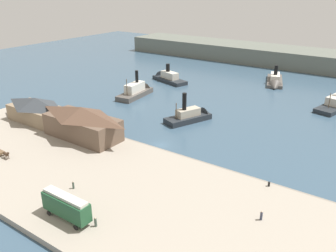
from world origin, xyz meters
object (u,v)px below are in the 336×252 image
Objects in this scene: ferry_shed_customs_shed at (37,109)px; ferry_shed_east_terminal at (82,122)px; pedestrian_at_waters_edge at (73,185)px; ferry_outer_harbor at (192,116)px; ferry_moored_east at (138,91)px; pedestrian_near_east_shed at (261,216)px; mooring_post_center_west at (269,184)px; ferry_departing_north at (166,78)px; horse_cart at (2,153)px; pedestrian_near_cart at (96,222)px; mooring_post_west at (23,108)px; ferry_approaching_east at (275,82)px; street_tram at (66,205)px.

ferry_shed_east_terminal is (19.19, -0.53, 0.63)m from ferry_shed_customs_shed.
ferry_outer_harbor is (-1.71, 46.79, -0.50)m from pedestrian_at_waters_edge.
pedestrian_near_east_shed is at bearing -35.54° from ferry_moored_east.
ferry_shed_east_terminal is at bearing 132.84° from pedestrian_at_waters_edge.
mooring_post_center_west is (30.45, 22.23, -0.26)m from pedestrian_at_waters_edge.
pedestrian_near_east_shed is (68.97, -7.25, -2.71)m from ferry_shed_customs_shed.
pedestrian_near_east_shed is 0.11× the size of ferry_outer_harbor.
ferry_outer_harbor is at bearing 62.52° from ferry_shed_east_terminal.
ferry_outer_harbor reaches higher than ferry_departing_north.
horse_cart is (12.14, -18.61, -2.56)m from ferry_shed_customs_shed.
horse_cart is 0.30× the size of ferry_departing_north.
horse_cart is 3.33× the size of pedestrian_near_east_shed.
pedestrian_near_cart is at bearing -8.90° from horse_cart.
ferry_outer_harbor is (-13.46, 52.43, -0.57)m from pedestrian_near_cart.
ferry_shed_east_terminal is at bearing -7.21° from mooring_post_west.
ferry_departing_north is (-66.90, 67.98, -0.59)m from pedestrian_near_east_shed.
mooring_post_west is at bearing -151.77° from ferry_outer_harbor.
ferry_departing_north reaches higher than mooring_post_center_west.
ferry_departing_north reaches higher than pedestrian_at_waters_edge.
ferry_approaching_east is at bearing 63.22° from ferry_shed_customs_shed.
street_tram is at bearing -12.75° from horse_cart.
ferry_approaching_east is (-28.23, 87.99, -0.82)m from pedestrian_near_east_shed.
ferry_moored_east is at bearing 160.81° from ferry_outer_harbor.
ferry_shed_east_terminal is at bearing 172.31° from pedestrian_near_east_shed.
street_tram is 95.14m from ferry_departing_north.
ferry_approaching_east is at bearing 107.79° from pedestrian_near_east_shed.
ferry_shed_east_terminal is 24.78m from pedestrian_at_waters_edge.
ferry_shed_east_terminal is 22.83× the size of mooring_post_west.
ferry_approaching_east is (21.55, 81.26, -4.16)m from ferry_shed_east_terminal.
mooring_post_center_west is 0.04× the size of ferry_approaching_east.
ferry_outer_harbor reaches higher than ferry_shed_customs_shed.
ferry_departing_north is (2.07, 60.73, -3.30)m from ferry_shed_customs_shed.
mooring_post_center_west is 0.05× the size of ferry_moored_east.
street_tram is 10.57× the size of mooring_post_west.
mooring_post_west is at bearing 155.19° from pedestrian_near_cart.
ferry_shed_customs_shed is 1.09× the size of ferry_outer_harbor.
horse_cart is 3.63× the size of pedestrian_at_waters_edge.
pedestrian_near_cart is at bearing -75.61° from ferry_outer_harbor.
ferry_shed_east_terminal is 1.15× the size of ferry_moored_east.
ferry_outer_harbor is at bearing -45.33° from ferry_departing_north.
pedestrian_near_cart reaches higher than pedestrian_at_waters_edge.
mooring_post_center_west is 0.05× the size of ferry_departing_north.
ferry_outer_harbor is at bearing 104.39° from pedestrian_near_cart.
ferry_shed_east_terminal is 1.10× the size of ferry_departing_north.
pedestrian_near_cart is 27.24m from pedestrian_near_east_shed.
street_tram is at bearing -89.15° from ferry_approaching_east.
pedestrian_at_waters_edge is at bearing 132.95° from street_tram.
ferry_outer_harbor is 0.85× the size of ferry_departing_north.
ferry_outer_harbor is at bearing 134.42° from pedestrian_near_east_shed.
pedestrian_near_cart is 105.13m from ferry_approaching_east.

